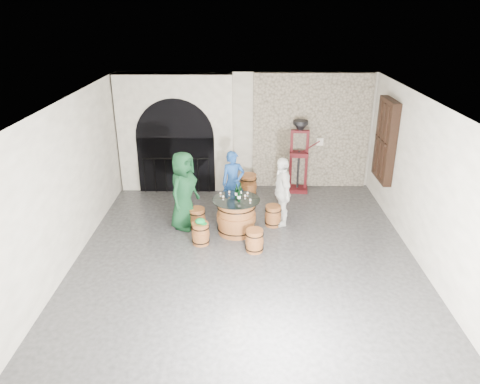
{
  "coord_description": "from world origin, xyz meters",
  "views": [
    {
      "loc": [
        -0.04,
        -8.27,
        4.88
      ],
      "look_at": [
        -0.13,
        0.92,
        1.05
      ],
      "focal_mm": 34.0,
      "sensor_mm": 36.0,
      "label": 1
    }
  ],
  "objects_px": {
    "barrel_stool_near_left": "(201,233)",
    "person_blue": "(233,183)",
    "person_white": "(282,192)",
    "side_barrel": "(248,185)",
    "barrel_table": "(236,216)",
    "barrel_stool_far": "(234,206)",
    "corking_press": "(299,151)",
    "person_green": "(184,191)",
    "barrel_stool_left": "(197,218)",
    "wine_bottle_center": "(239,196)",
    "barrel_stool_right": "(273,216)",
    "wine_bottle_left": "(237,192)",
    "wine_bottle_right": "(240,191)",
    "barrel_stool_near_right": "(254,241)"
  },
  "relations": [
    {
      "from": "barrel_stool_far",
      "to": "barrel_stool_near_left",
      "type": "relative_size",
      "value": 1.0
    },
    {
      "from": "barrel_stool_far",
      "to": "corking_press",
      "type": "distance_m",
      "value": 2.53
    },
    {
      "from": "barrel_stool_near_left",
      "to": "barrel_stool_near_right",
      "type": "bearing_deg",
      "value": -14.82
    },
    {
      "from": "person_white",
      "to": "side_barrel",
      "type": "relative_size",
      "value": 2.66
    },
    {
      "from": "barrel_stool_near_left",
      "to": "person_green",
      "type": "xyz_separation_m",
      "value": [
        -0.44,
        0.81,
        0.67
      ]
    },
    {
      "from": "person_white",
      "to": "barrel_stool_near_left",
      "type": "bearing_deg",
      "value": -72.19
    },
    {
      "from": "corking_press",
      "to": "person_green",
      "type": "bearing_deg",
      "value": -137.35
    },
    {
      "from": "barrel_table",
      "to": "barrel_stool_near_left",
      "type": "bearing_deg",
      "value": -144.81
    },
    {
      "from": "person_green",
      "to": "barrel_stool_near_right",
      "type": "bearing_deg",
      "value": -99.26
    },
    {
      "from": "barrel_stool_right",
      "to": "wine_bottle_left",
      "type": "height_order",
      "value": "wine_bottle_left"
    },
    {
      "from": "barrel_stool_near_left",
      "to": "corking_press",
      "type": "distance_m",
      "value": 4.01
    },
    {
      "from": "barrel_stool_left",
      "to": "barrel_stool_far",
      "type": "height_order",
      "value": "same"
    },
    {
      "from": "person_green",
      "to": "person_blue",
      "type": "bearing_deg",
      "value": -27.7
    },
    {
      "from": "person_white",
      "to": "wine_bottle_right",
      "type": "relative_size",
      "value": 5.1
    },
    {
      "from": "barrel_stool_far",
      "to": "person_blue",
      "type": "bearing_deg",
      "value": 94.96
    },
    {
      "from": "wine_bottle_center",
      "to": "barrel_stool_far",
      "type": "bearing_deg",
      "value": 98.07
    },
    {
      "from": "corking_press",
      "to": "wine_bottle_center",
      "type": "bearing_deg",
      "value": -116.73
    },
    {
      "from": "barrel_table",
      "to": "corking_press",
      "type": "bearing_deg",
      "value": 56.36
    },
    {
      "from": "person_blue",
      "to": "wine_bottle_left",
      "type": "xyz_separation_m",
      "value": [
        0.1,
        -1.02,
        0.16
      ]
    },
    {
      "from": "person_green",
      "to": "wine_bottle_center",
      "type": "bearing_deg",
      "value": -80.84
    },
    {
      "from": "side_barrel",
      "to": "barrel_stool_near_right",
      "type": "bearing_deg",
      "value": -87.89
    },
    {
      "from": "person_white",
      "to": "side_barrel",
      "type": "bearing_deg",
      "value": -166.15
    },
    {
      "from": "person_blue",
      "to": "person_white",
      "type": "xyz_separation_m",
      "value": [
        1.15,
        -0.64,
        0.04
      ]
    },
    {
      "from": "barrel_stool_near_right",
      "to": "barrel_table",
      "type": "bearing_deg",
      "value": 115.18
    },
    {
      "from": "barrel_table",
      "to": "barrel_stool_near_left",
      "type": "distance_m",
      "value": 0.95
    },
    {
      "from": "wine_bottle_right",
      "to": "corking_press",
      "type": "relative_size",
      "value": 0.16
    },
    {
      "from": "barrel_stool_right",
      "to": "wine_bottle_left",
      "type": "distance_m",
      "value": 1.15
    },
    {
      "from": "barrel_table",
      "to": "side_barrel",
      "type": "xyz_separation_m",
      "value": [
        0.29,
        2.13,
        -0.1
      ]
    },
    {
      "from": "side_barrel",
      "to": "corking_press",
      "type": "relative_size",
      "value": 0.31
    },
    {
      "from": "person_blue",
      "to": "person_white",
      "type": "relative_size",
      "value": 0.96
    },
    {
      "from": "barrel_stool_near_left",
      "to": "person_blue",
      "type": "height_order",
      "value": "person_blue"
    },
    {
      "from": "person_green",
      "to": "side_barrel",
      "type": "xyz_separation_m",
      "value": [
        1.49,
        1.85,
        -0.61
      ]
    },
    {
      "from": "wine_bottle_center",
      "to": "corking_press",
      "type": "xyz_separation_m",
      "value": [
        1.6,
        2.61,
        0.21
      ]
    },
    {
      "from": "person_white",
      "to": "wine_bottle_right",
      "type": "distance_m",
      "value": 1.01
    },
    {
      "from": "barrel_stool_far",
      "to": "wine_bottle_center",
      "type": "bearing_deg",
      "value": -81.93
    },
    {
      "from": "barrel_stool_near_left",
      "to": "wine_bottle_center",
      "type": "xyz_separation_m",
      "value": [
        0.83,
        0.44,
        0.71
      ]
    },
    {
      "from": "barrel_stool_far",
      "to": "person_white",
      "type": "bearing_deg",
      "value": -22.93
    },
    {
      "from": "person_white",
      "to": "wine_bottle_right",
      "type": "xyz_separation_m",
      "value": [
        -0.97,
        -0.27,
        0.13
      ]
    },
    {
      "from": "barrel_stool_near_left",
      "to": "person_green",
      "type": "relative_size",
      "value": 0.27
    },
    {
      "from": "barrel_stool_near_left",
      "to": "person_blue",
      "type": "bearing_deg",
      "value": 67.7
    },
    {
      "from": "barrel_stool_far",
      "to": "person_green",
      "type": "xyz_separation_m",
      "value": [
        -1.12,
        -0.66,
        0.67
      ]
    },
    {
      "from": "barrel_stool_far",
      "to": "person_blue",
      "type": "xyz_separation_m",
      "value": [
        -0.01,
        0.16,
        0.55
      ]
    },
    {
      "from": "barrel_stool_near_left",
      "to": "person_blue",
      "type": "relative_size",
      "value": 0.31
    },
    {
      "from": "barrel_stool_right",
      "to": "wine_bottle_left",
      "type": "bearing_deg",
      "value": -161.26
    },
    {
      "from": "wine_bottle_center",
      "to": "person_green",
      "type": "bearing_deg",
      "value": 163.43
    },
    {
      "from": "person_green",
      "to": "side_barrel",
      "type": "distance_m",
      "value": 2.46
    },
    {
      "from": "wine_bottle_center",
      "to": "person_white",
      "type": "bearing_deg",
      "value": 29.38
    },
    {
      "from": "barrel_stool_right",
      "to": "person_white",
      "type": "bearing_deg",
      "value": 23.22
    },
    {
      "from": "person_blue",
      "to": "wine_bottle_left",
      "type": "relative_size",
      "value": 4.89
    },
    {
      "from": "barrel_table",
      "to": "barrel_stool_left",
      "type": "distance_m",
      "value": 0.95
    }
  ]
}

